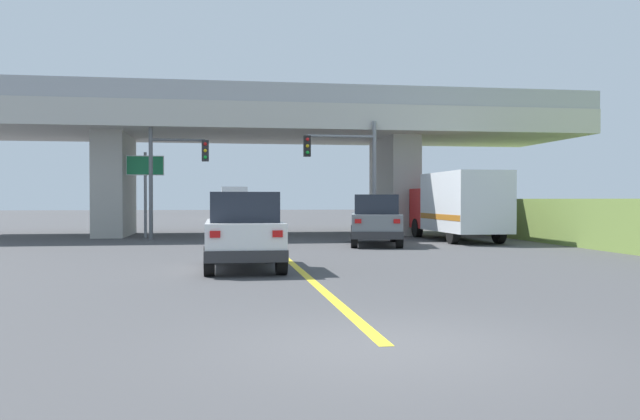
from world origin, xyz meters
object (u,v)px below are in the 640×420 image
object	(u,v)px
suv_lead	(243,231)
box_truck	(458,205)
suv_crossing	(375,220)
traffic_signal_nearside	(350,164)
highway_sign	(145,174)
traffic_signal_farside	(171,167)
semi_truck_distant	(234,202)

from	to	relation	value
suv_lead	box_truck	world-z (taller)	box_truck
suv_lead	suv_crossing	xyz separation A→B (m)	(5.59, 8.41, 0.00)
traffic_signal_nearside	highway_sign	bearing A→B (deg)	165.58
box_truck	traffic_signal_farside	distance (m)	13.01
suv_lead	box_truck	bearing A→B (deg)	46.68
suv_crossing	highway_sign	xyz separation A→B (m)	(-9.69, 6.53, 2.01)
suv_lead	highway_sign	distance (m)	15.62
suv_crossing	traffic_signal_nearside	distance (m)	4.78
traffic_signal_farside	suv_lead	bearing A→B (deg)	-78.04
highway_sign	semi_truck_distant	distance (m)	30.83
suv_crossing	semi_truck_distant	world-z (taller)	semi_truck_distant
box_truck	traffic_signal_nearside	xyz separation A→B (m)	(-4.48, 2.05, 1.88)
traffic_signal_farside	suv_crossing	bearing A→B (deg)	-29.23
suv_lead	box_truck	size ratio (longest dim) A/B	0.60
traffic_signal_nearside	traffic_signal_farside	distance (m)	8.17
traffic_signal_farside	semi_truck_distant	size ratio (longest dim) A/B	0.70
highway_sign	semi_truck_distant	size ratio (longest dim) A/B	0.54
traffic_signal_nearside	highway_sign	distance (m)	9.80
suv_lead	suv_crossing	distance (m)	10.09
box_truck	highway_sign	world-z (taller)	highway_sign
traffic_signal_nearside	traffic_signal_farside	xyz separation A→B (m)	(-8.15, 0.59, -0.17)
highway_sign	traffic_signal_nearside	bearing A→B (deg)	-14.42
box_truck	traffic_signal_nearside	distance (m)	5.27
suv_lead	highway_sign	size ratio (longest dim) A/B	1.07
box_truck	highway_sign	xyz separation A→B (m)	(-13.95, 4.49, 1.43)
suv_crossing	box_truck	size ratio (longest dim) A/B	0.71
box_truck	traffic_signal_nearside	world-z (taller)	traffic_signal_nearside
traffic_signal_farside	box_truck	bearing A→B (deg)	-11.81
suv_crossing	traffic_signal_nearside	xyz separation A→B (m)	(-0.21, 4.09, 2.46)
box_truck	traffic_signal_farside	bearing A→B (deg)	168.19
suv_crossing	traffic_signal_farside	xyz separation A→B (m)	(-8.36, 4.68, 2.29)
traffic_signal_farside	semi_truck_distant	world-z (taller)	traffic_signal_farside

